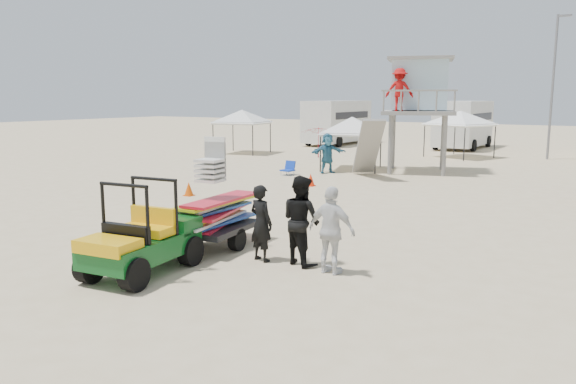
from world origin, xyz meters
The scene contains 19 objects.
ground centered at (0.00, 0.00, 0.00)m, with size 140.00×140.00×0.00m, color beige.
utility_cart centered at (-0.87, -0.37, 0.86)m, with size 1.49×2.57×1.86m.
surf_trailer centered at (-0.86, 1.97, 0.93)m, with size 1.58×2.59×2.29m.
man_left centered at (0.65, 1.67, 0.83)m, with size 0.61×0.40×1.66m, color black.
man_mid centered at (1.50, 1.92, 0.95)m, with size 0.92×0.72×1.89m, color black.
man_right centered at (2.35, 1.67, 0.88)m, with size 1.04×0.43×1.77m, color silver.
lifeguard_tower centered at (-1.56, 17.77, 3.87)m, with size 4.10×4.10×5.19m.
canopy_white_a centered at (-4.51, 16.87, 2.42)m, with size 3.44×3.44×2.97m.
canopy_white_b centered at (-13.90, 20.60, 2.58)m, with size 3.33×3.33×3.13m.
canopy_white_c centered at (-1.59, 25.33, 2.58)m, with size 3.89×3.89×3.13m.
umbrella_a centered at (-8.51, 20.76, 0.91)m, with size 1.98×2.02×1.82m, color red.
umbrella_b centered at (-5.39, 20.39, 0.81)m, with size 1.76×1.80×1.62m, color yellow.
cone_near centered at (-6.18, 6.97, 0.25)m, with size 0.34×0.34×0.50m, color #DE4E07.
cone_far centered at (-3.59, 11.24, 0.25)m, with size 0.34×0.34×0.50m, color #F82A07.
beach_chair_a centered at (-6.06, 13.56, 0.31)m, with size 0.60×0.64×0.64m.
rv_far_left centered at (-12.00, 29.99, 1.80)m, with size 2.64×6.80×3.25m.
rv_mid_left centered at (-3.00, 31.49, 1.80)m, with size 2.65×6.50×3.25m.
light_pole_left centered at (3.00, 27.00, 4.00)m, with size 0.14×0.14×8.00m, color slate.
distant_beachgoers centered at (1.24, 17.29, 0.92)m, with size 18.52×17.75×1.86m.
Camera 1 is at (7.35, -7.96, 3.48)m, focal length 35.00 mm.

